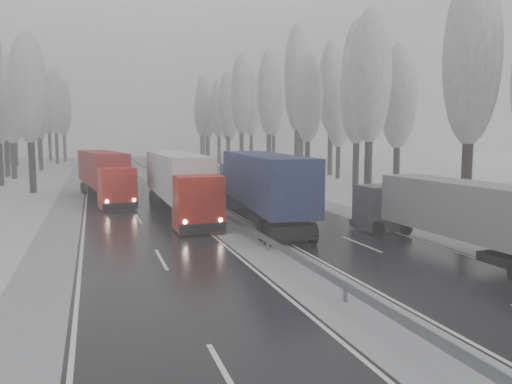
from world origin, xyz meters
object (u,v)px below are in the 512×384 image
truck_cream_box (258,178)px  box_truck_distant (175,159)px  truck_grey_tarp (458,213)px  truck_blue_box (260,182)px  truck_red_white (179,180)px  truck_red_red (104,172)px

truck_cream_box → box_truck_distant: 55.71m
box_truck_distant → truck_grey_tarp: bearing=-95.2°
truck_blue_box → box_truck_distant: truck_blue_box is taller
truck_grey_tarp → truck_blue_box: size_ratio=0.79×
truck_blue_box → truck_red_white: bearing=140.0°
truck_blue_box → truck_cream_box: (2.79, 8.66, -0.50)m
truck_blue_box → box_truck_distant: bearing=91.2°
truck_red_red → truck_grey_tarp: bearing=-67.6°
truck_red_red → truck_cream_box: bearing=-35.7°
truck_blue_box → box_truck_distant: size_ratio=2.47×
truck_red_red → truck_red_white: bearing=-72.4°
box_truck_distant → truck_blue_box: bearing=-100.3°
truck_cream_box → truck_red_white: 8.43m
truck_grey_tarp → truck_red_red: 31.28m
truck_red_red → box_truck_distant: bearing=66.8°
truck_grey_tarp → truck_red_red: (-15.45, 27.20, 0.40)m
truck_red_white → truck_cream_box: bearing=28.4°
truck_red_white → truck_red_red: 11.81m
truck_cream_box → truck_blue_box: bearing=-114.3°
truck_grey_tarp → box_truck_distant: size_ratio=1.94×
truck_grey_tarp → box_truck_distant: truck_grey_tarp is taller
truck_blue_box → truck_cream_box: bearing=77.4°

